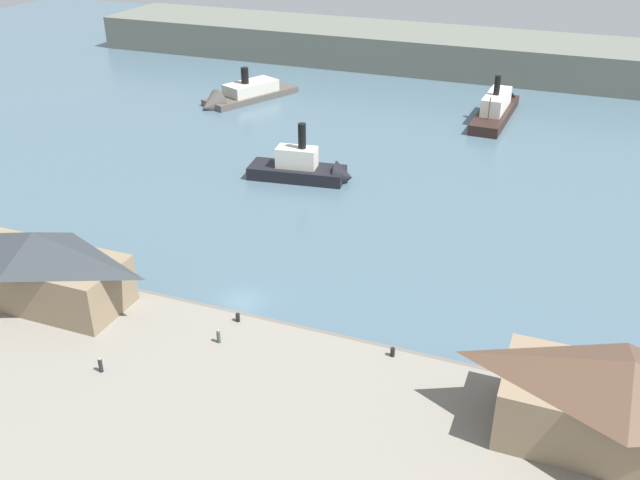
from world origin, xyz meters
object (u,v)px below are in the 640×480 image
(ferry_shed_east_terminal, at_px, (39,266))
(mooring_post_center_east, at_px, (393,352))
(pedestrian_standing_center, at_px, (219,337))
(ferry_moored_east, at_px, (239,96))
(ferry_shed_customs_shed, at_px, (624,403))
(ferry_departing_north, at_px, (498,107))
(pedestrian_near_west_shed, at_px, (101,365))
(ferry_outer_harbor, at_px, (307,170))
(mooring_post_west, at_px, (238,317))

(ferry_shed_east_terminal, relative_size, mooring_post_center_east, 21.05)
(pedestrian_standing_center, bearing_deg, ferry_moored_east, 115.80)
(ferry_shed_customs_shed, distance_m, ferry_departing_north, 89.76)
(ferry_shed_customs_shed, xyz_separation_m, pedestrian_standing_center, (-36.49, 0.49, -3.49))
(ferry_departing_north, height_order, ferry_moored_east, ferry_departing_north)
(ferry_moored_east, bearing_deg, ferry_departing_north, 11.12)
(pedestrian_near_west_shed, relative_size, ferry_departing_north, 0.06)
(ferry_shed_east_terminal, distance_m, ferry_moored_east, 77.94)
(ferry_outer_harbor, bearing_deg, mooring_post_center_east, -57.71)
(pedestrian_near_west_shed, height_order, mooring_post_west, pedestrian_near_west_shed)
(pedestrian_near_west_shed, distance_m, mooring_post_center_east, 27.28)
(pedestrian_standing_center, height_order, mooring_post_center_east, pedestrian_standing_center)
(pedestrian_standing_center, height_order, ferry_outer_harbor, ferry_outer_harbor)
(mooring_post_center_east, height_order, mooring_post_west, same)
(ferry_departing_north, distance_m, ferry_moored_east, 51.51)
(pedestrian_standing_center, height_order, ferry_moored_east, ferry_moored_east)
(pedestrian_near_west_shed, height_order, ferry_outer_harbor, ferry_outer_harbor)
(pedestrian_near_west_shed, bearing_deg, ferry_outer_harbor, 90.67)
(ferry_shed_east_terminal, xyz_separation_m, mooring_post_west, (21.25, 3.89, -3.70))
(ferry_shed_customs_shed, distance_m, pedestrian_standing_center, 36.66)
(ferry_shed_east_terminal, bearing_deg, pedestrian_standing_center, -0.18)
(ferry_shed_east_terminal, height_order, ferry_shed_customs_shed, ferry_shed_customs_shed)
(mooring_post_center_east, bearing_deg, ferry_moored_east, 126.48)
(ferry_shed_customs_shed, distance_m, mooring_post_center_east, 20.85)
(ferry_shed_customs_shed, bearing_deg, ferry_moored_east, 133.70)
(mooring_post_center_east, distance_m, ferry_outer_harbor, 46.91)
(ferry_shed_customs_shed, bearing_deg, pedestrian_near_west_shed, -170.44)
(ferry_shed_customs_shed, bearing_deg, ferry_shed_east_terminal, 179.44)
(ferry_outer_harbor, bearing_deg, ferry_moored_east, 131.04)
(pedestrian_standing_center, relative_size, mooring_post_west, 1.68)
(ferry_shed_east_terminal, distance_m, ferry_shed_customs_shed, 57.69)
(ferry_shed_customs_shed, relative_size, pedestrian_near_west_shed, 12.41)
(ferry_shed_east_terminal, relative_size, ferry_shed_customs_shed, 0.99)
(pedestrian_near_west_shed, bearing_deg, ferry_shed_customs_shed, 9.56)
(pedestrian_near_west_shed, bearing_deg, ferry_shed_east_terminal, 148.71)
(ferry_shed_east_terminal, distance_m, mooring_post_west, 21.92)
(ferry_shed_east_terminal, xyz_separation_m, mooring_post_center_east, (37.69, 4.04, -3.70))
(mooring_post_west, relative_size, ferry_moored_east, 0.04)
(mooring_post_west, bearing_deg, ferry_outer_harbor, 102.21)
(ferry_outer_harbor, distance_m, ferry_moored_east, 43.14)
(ferry_moored_east, bearing_deg, ferry_outer_harbor, -48.96)
(ferry_shed_east_terminal, bearing_deg, ferry_moored_east, 101.63)
(pedestrian_standing_center, xyz_separation_m, mooring_post_center_east, (16.50, 4.11, -0.24))
(ferry_shed_customs_shed, bearing_deg, mooring_post_center_east, 167.03)
(pedestrian_near_west_shed, bearing_deg, mooring_post_west, 56.11)
(pedestrian_standing_center, distance_m, mooring_post_center_east, 17.01)
(mooring_post_west, height_order, ferry_departing_north, ferry_departing_north)
(pedestrian_standing_center, xyz_separation_m, ferry_departing_north, (13.66, 86.24, -0.13))
(ferry_outer_harbor, bearing_deg, ferry_shed_east_terminal, -106.12)
(mooring_post_west, relative_size, ferry_departing_north, 0.04)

